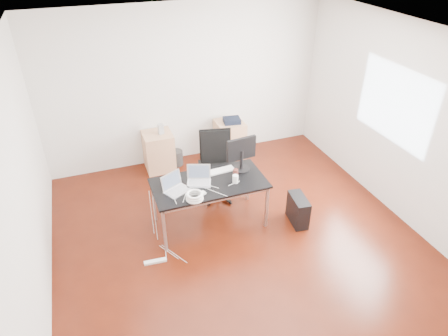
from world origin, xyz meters
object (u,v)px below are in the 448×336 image
object	(u,v)px
filing_cabinet_right	(230,139)
office_chair	(217,162)
filing_cabinet_left	(159,151)
pc_tower	(298,210)
desk	(209,186)

from	to	relation	value
filing_cabinet_right	office_chair	bearing A→B (deg)	-120.20
filing_cabinet_left	pc_tower	xyz separation A→B (m)	(1.60, -2.21, -0.13)
desk	office_chair	size ratio (longest dim) A/B	1.48
office_chair	pc_tower	size ratio (longest dim) A/B	2.40
desk	filing_cabinet_right	distance (m)	2.07
office_chair	filing_cabinet_right	xyz separation A→B (m)	(0.64, 1.10, -0.26)
desk	pc_tower	world-z (taller)	desk
filing_cabinet_right	desk	bearing A→B (deg)	-118.99
desk	office_chair	xyz separation A→B (m)	(0.35, 0.68, -0.07)
desk	pc_tower	size ratio (longest dim) A/B	3.56
office_chair	pc_tower	distance (m)	1.47
office_chair	desk	bearing A→B (deg)	-104.94
office_chair	pc_tower	xyz separation A→B (m)	(0.89, -1.10, -0.39)
office_chair	filing_cabinet_right	world-z (taller)	office_chair
filing_cabinet_right	pc_tower	world-z (taller)	filing_cabinet_right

